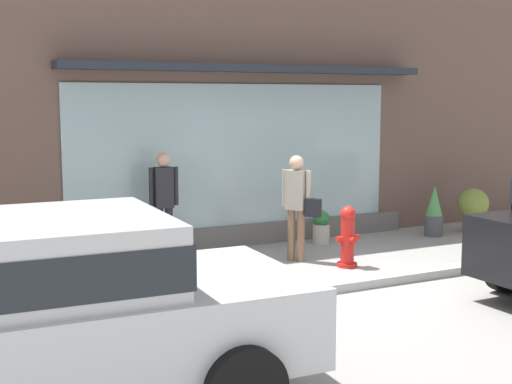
# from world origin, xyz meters

# --- Properties ---
(ground_plane) EXTENTS (60.00, 60.00, 0.00)m
(ground_plane) POSITION_xyz_m (0.00, 0.00, 0.00)
(ground_plane) COLOR gray
(curb_strip) EXTENTS (14.00, 0.24, 0.12)m
(curb_strip) POSITION_xyz_m (0.00, -0.20, 0.06)
(curb_strip) COLOR #B2B2AD
(curb_strip) RESTS_ON ground_plane
(storefront) EXTENTS (14.00, 0.81, 4.70)m
(storefront) POSITION_xyz_m (-0.00, 3.19, 2.30)
(storefront) COLOR brown
(storefront) RESTS_ON ground_plane
(fire_hydrant) EXTENTS (0.38, 0.34, 0.92)m
(fire_hydrant) POSITION_xyz_m (0.60, 0.86, 0.46)
(fire_hydrant) COLOR red
(fire_hydrant) RESTS_ON ground_plane
(pedestrian_with_handbag) EXTENTS (0.43, 0.58, 1.65)m
(pedestrian_with_handbag) POSITION_xyz_m (0.11, 1.51, 0.95)
(pedestrian_with_handbag) COLOR brown
(pedestrian_with_handbag) RESTS_ON ground_plane
(pedestrian_passerby) EXTENTS (0.45, 0.23, 1.69)m
(pedestrian_passerby) POSITION_xyz_m (-1.72, 2.47, 0.99)
(pedestrian_passerby) COLOR #232328
(pedestrian_passerby) RESTS_ON ground_plane
(parked_car_silver) EXTENTS (4.34, 2.15, 1.60)m
(parked_car_silver) POSITION_xyz_m (-4.44, -2.19, 0.91)
(parked_car_silver) COLOR silver
(parked_car_silver) RESTS_ON ground_plane
(potted_plant_window_right) EXTENTS (0.29, 0.29, 0.58)m
(potted_plant_window_right) POSITION_xyz_m (1.14, 2.47, 0.29)
(potted_plant_window_right) COLOR #B7B2A3
(potted_plant_window_right) RESTS_ON ground_plane
(potted_plant_window_left) EXTENTS (0.34, 0.34, 0.92)m
(potted_plant_window_left) POSITION_xyz_m (3.36, 2.15, 0.44)
(potted_plant_window_left) COLOR #4C4C51
(potted_plant_window_left) RESTS_ON ground_plane
(potted_plant_doorstep) EXTENTS (0.58, 0.58, 0.83)m
(potted_plant_doorstep) POSITION_xyz_m (4.25, 2.10, 0.48)
(potted_plant_doorstep) COLOR #9E6042
(potted_plant_doorstep) RESTS_ON ground_plane
(potted_plant_window_center) EXTENTS (0.43, 0.43, 0.64)m
(potted_plant_window_center) POSITION_xyz_m (-3.22, 2.52, 0.31)
(potted_plant_window_center) COLOR #B7B2A3
(potted_plant_window_center) RESTS_ON ground_plane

